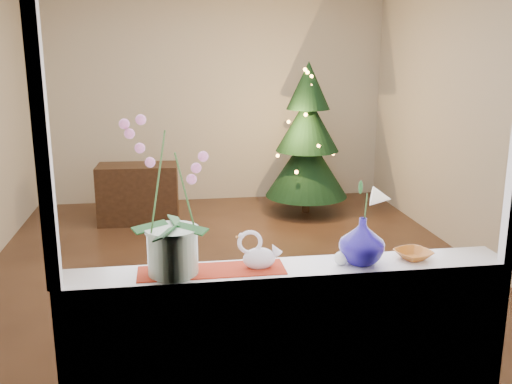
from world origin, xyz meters
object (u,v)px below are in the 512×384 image
at_px(paperweight, 341,258).
at_px(blue_vase, 362,237).
at_px(swan, 259,250).
at_px(amber_dish, 413,255).
at_px(side_table, 138,194).
at_px(xmas_tree, 307,139).
at_px(orchid_pot, 171,197).

bearing_deg(paperweight, blue_vase, 4.27).
height_order(swan, blue_vase, blue_vase).
relative_size(amber_dish, side_table, 0.17).
xyz_separation_m(paperweight, xmas_tree, (0.83, 4.06, -0.05)).
height_order(paperweight, side_table, paperweight).
relative_size(orchid_pot, side_table, 0.83).
bearing_deg(side_table, swan, -76.22).
bearing_deg(paperweight, orchid_pot, 179.59).
bearing_deg(amber_dish, paperweight, -176.18).
distance_m(orchid_pot, paperweight, 0.88).
distance_m(xmas_tree, side_table, 2.09).
height_order(xmas_tree, side_table, xmas_tree).
bearing_deg(blue_vase, swan, 179.15).
xyz_separation_m(blue_vase, xmas_tree, (0.72, 4.05, -0.14)).
height_order(orchid_pot, amber_dish, orchid_pot).
xyz_separation_m(swan, side_table, (-0.78, 3.94, -0.67)).
relative_size(orchid_pot, swan, 3.47).
bearing_deg(orchid_pot, paperweight, -0.41).
relative_size(paperweight, side_table, 0.08).
xyz_separation_m(blue_vase, paperweight, (-0.11, -0.01, -0.10)).
xyz_separation_m(swan, paperweight, (0.40, -0.02, -0.06)).
relative_size(blue_vase, side_table, 0.30).
bearing_deg(swan, amber_dish, -3.10).
bearing_deg(amber_dish, blue_vase, -176.35).
xyz_separation_m(swan, amber_dish, (0.79, 0.01, -0.07)).
height_order(swan, side_table, swan).
distance_m(orchid_pot, blue_vase, 0.95).
distance_m(amber_dish, side_table, 4.27).
distance_m(blue_vase, side_table, 4.21).
bearing_deg(paperweight, swan, 177.81).
height_order(amber_dish, xmas_tree, xmas_tree).
xyz_separation_m(swan, blue_vase, (0.51, -0.01, 0.04)).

